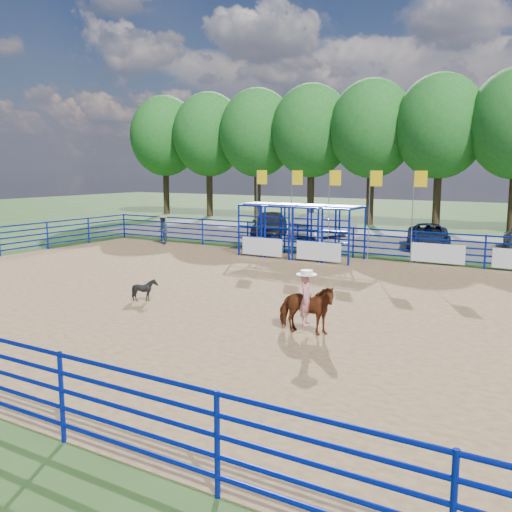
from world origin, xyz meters
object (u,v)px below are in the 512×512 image
Objects in this scene: spectator_cowboy at (163,230)px; calf at (145,290)px; horse_and_rider at (306,304)px; car_c at (428,236)px; car_b at (324,225)px; car_a at (270,224)px.

calf is at bearing -52.02° from spectator_cowboy.
horse_and_rider reaches higher than calf.
calf is at bearing -120.71° from car_c.
horse_and_rider is 17.94m from car_c.
spectator_cowboy is at bearing 141.70° from horse_and_rider.
calf is at bearing 174.21° from horse_and_rider.
car_b is at bearing 48.92° from spectator_cowboy.
spectator_cowboy is 0.34× the size of car_a.
car_b is at bearing -1.11° from car_a.
spectator_cowboy reaches higher than car_c.
car_b is (3.22, 1.22, -0.04)m from car_a.
car_c is (13.29, 6.23, -0.18)m from spectator_cowboy.
calf is 18.14m from car_a.
car_a is 1.02× the size of car_b.
calf is 0.16× the size of car_c.
calf is (-6.14, 0.62, -0.44)m from horse_and_rider.
car_b reaches higher than car_c.
calf is 18.69m from car_b.
spectator_cowboy reaches higher than car_a.
horse_and_rider is at bearing -100.86° from car_c.
car_c is (-1.46, 17.88, -0.17)m from horse_and_rider.
horse_and_rider is 0.51× the size of car_b.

